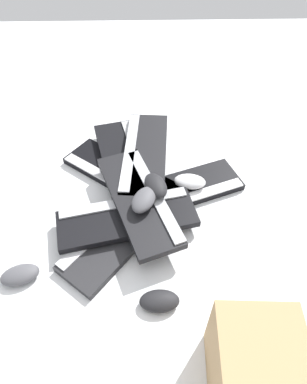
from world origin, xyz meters
TOP-DOWN VIEW (x-y plane):
  - ground_plane at (0.00, 0.00)m, footprint 3.20×3.20m
  - keyboard_0 at (0.05, 0.09)m, footprint 0.46×0.29m
  - keyboard_1 at (-0.17, 0.18)m, footprint 0.44×0.39m
  - keyboard_2 at (-0.16, -0.09)m, footprint 0.39×0.44m
  - keyboard_3 at (-0.14, -0.05)m, footprint 0.46×0.24m
  - keyboard_4 at (-0.16, 0.22)m, footprint 0.25×0.46m
  - keyboard_5 at (-0.10, -0.00)m, footprint 0.29×0.46m
  - keyboard_6 at (-0.08, 0.22)m, footprint 0.18×0.45m
  - mouse_0 at (-0.04, -0.32)m, footprint 0.11×0.07m
  - mouse_1 at (-0.04, 0.03)m, footprint 0.10×0.13m
  - mouse_2 at (0.08, 0.10)m, footprint 0.12×0.08m
  - mouse_3 at (-0.08, -0.03)m, footprint 0.11×0.13m
  - mouse_4 at (-0.44, -0.23)m, footprint 0.12×0.09m
  - cable_0 at (-0.16, 0.23)m, footprint 0.21×0.37m
  - cardboard_box at (0.15, -0.54)m, footprint 0.19×0.27m

SIDE VIEW (x-z plane):
  - ground_plane at x=0.00m, z-range 0.00..0.00m
  - cable_0 at x=-0.16m, z-range 0.00..0.01m
  - keyboard_0 at x=0.05m, z-range 0.00..0.03m
  - keyboard_1 at x=-0.17m, z-range 0.00..0.03m
  - keyboard_2 at x=-0.16m, z-range 0.00..0.03m
  - mouse_0 at x=-0.04m, z-range 0.00..0.04m
  - mouse_4 at x=-0.44m, z-range 0.00..0.04m
  - keyboard_3 at x=-0.14m, z-range 0.03..0.06m
  - keyboard_4 at x=-0.16m, z-range 0.03..0.06m
  - mouse_2 at x=0.08m, z-range 0.03..0.07m
  - keyboard_5 at x=-0.10m, z-range 0.06..0.09m
  - keyboard_6 at x=-0.08m, z-range 0.06..0.09m
  - cardboard_box at x=0.15m, z-range 0.00..0.21m
  - mouse_1 at x=-0.04m, z-range 0.09..0.13m
  - mouse_3 at x=-0.08m, z-range 0.09..0.13m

